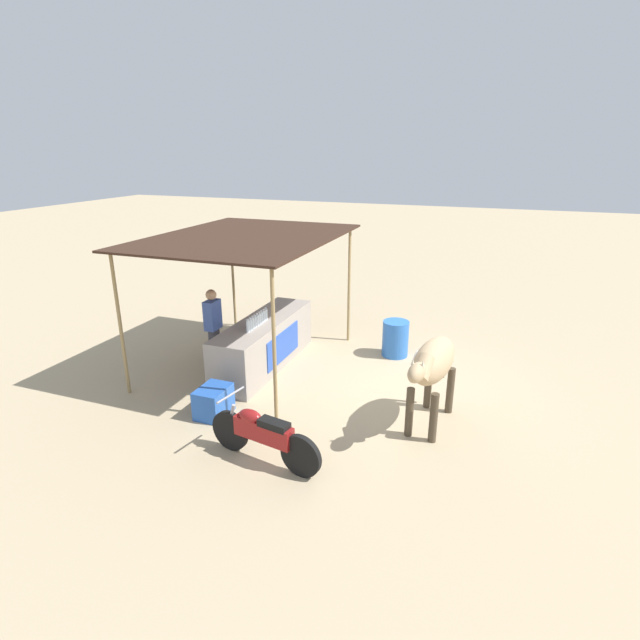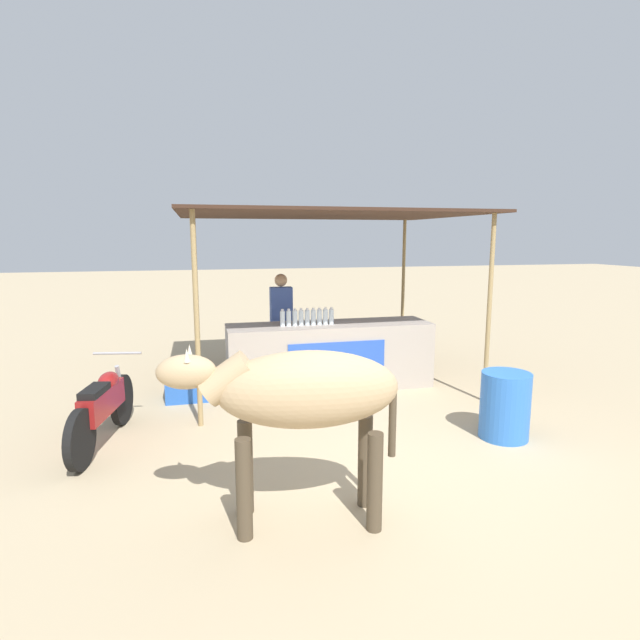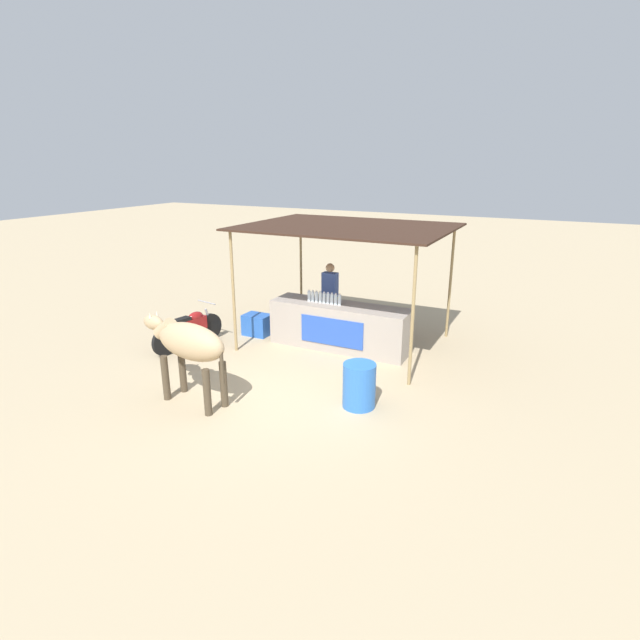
{
  "view_description": "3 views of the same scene",
  "coord_description": "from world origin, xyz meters",
  "px_view_note": "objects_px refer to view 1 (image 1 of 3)",
  "views": [
    {
      "loc": [
        -8.15,
        -2.01,
        4.12
      ],
      "look_at": [
        -0.1,
        0.99,
        1.13
      ],
      "focal_mm": 28.0,
      "sensor_mm": 36.0,
      "label": 1
    },
    {
      "loc": [
        -1.85,
        -4.77,
        2.22
      ],
      "look_at": [
        -0.32,
        1.5,
        1.14
      ],
      "focal_mm": 28.0,
      "sensor_mm": 36.0,
      "label": 2
    },
    {
      "loc": [
        4.14,
        -6.98,
        3.86
      ],
      "look_at": [
        0.31,
        0.65,
        1.11
      ],
      "focal_mm": 28.0,
      "sensor_mm": 36.0,
      "label": 3
    }
  ],
  "objects_px": {
    "stall_counter": "(264,343)",
    "cooler_box": "(214,401)",
    "vendor_behind_counter": "(214,330)",
    "cow": "(432,364)",
    "motorcycle_parked": "(262,434)",
    "water_barrel": "(395,339)"
  },
  "relations": [
    {
      "from": "stall_counter",
      "to": "cow",
      "type": "relative_size",
      "value": 1.62
    },
    {
      "from": "cooler_box",
      "to": "motorcycle_parked",
      "type": "xyz_separation_m",
      "value": [
        -0.86,
        -1.32,
        0.19
      ]
    },
    {
      "from": "stall_counter",
      "to": "cooler_box",
      "type": "xyz_separation_m",
      "value": [
        -2.04,
        -0.1,
        -0.24
      ]
    },
    {
      "from": "vendor_behind_counter",
      "to": "motorcycle_parked",
      "type": "xyz_separation_m",
      "value": [
        -2.31,
        -2.17,
        -0.42
      ]
    },
    {
      "from": "motorcycle_parked",
      "to": "water_barrel",
      "type": "bearing_deg",
      "value": -11.75
    },
    {
      "from": "stall_counter",
      "to": "cooler_box",
      "type": "height_order",
      "value": "stall_counter"
    },
    {
      "from": "stall_counter",
      "to": "vendor_behind_counter",
      "type": "height_order",
      "value": "vendor_behind_counter"
    },
    {
      "from": "cooler_box",
      "to": "cow",
      "type": "distance_m",
      "value": 3.51
    },
    {
      "from": "stall_counter",
      "to": "motorcycle_parked",
      "type": "bearing_deg",
      "value": -154.03
    },
    {
      "from": "cooler_box",
      "to": "cow",
      "type": "height_order",
      "value": "cow"
    },
    {
      "from": "vendor_behind_counter",
      "to": "motorcycle_parked",
      "type": "bearing_deg",
      "value": -136.79
    },
    {
      "from": "vendor_behind_counter",
      "to": "cow",
      "type": "height_order",
      "value": "vendor_behind_counter"
    },
    {
      "from": "motorcycle_parked",
      "to": "stall_counter",
      "type": "bearing_deg",
      "value": 25.97
    },
    {
      "from": "water_barrel",
      "to": "cow",
      "type": "xyz_separation_m",
      "value": [
        -2.55,
        -1.08,
        0.66
      ]
    },
    {
      "from": "vendor_behind_counter",
      "to": "cooler_box",
      "type": "relative_size",
      "value": 2.75
    },
    {
      "from": "stall_counter",
      "to": "water_barrel",
      "type": "distance_m",
      "value": 2.7
    },
    {
      "from": "vendor_behind_counter",
      "to": "cow",
      "type": "bearing_deg",
      "value": -97.52
    },
    {
      "from": "water_barrel",
      "to": "cow",
      "type": "relative_size",
      "value": 0.4
    },
    {
      "from": "water_barrel",
      "to": "stall_counter",
      "type": "bearing_deg",
      "value": 121.26
    },
    {
      "from": "stall_counter",
      "to": "vendor_behind_counter",
      "type": "distance_m",
      "value": 1.03
    },
    {
      "from": "cooler_box",
      "to": "water_barrel",
      "type": "xyz_separation_m",
      "value": [
        3.45,
        -2.21,
        0.13
      ]
    },
    {
      "from": "stall_counter",
      "to": "cooler_box",
      "type": "relative_size",
      "value": 5.0
    }
  ]
}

